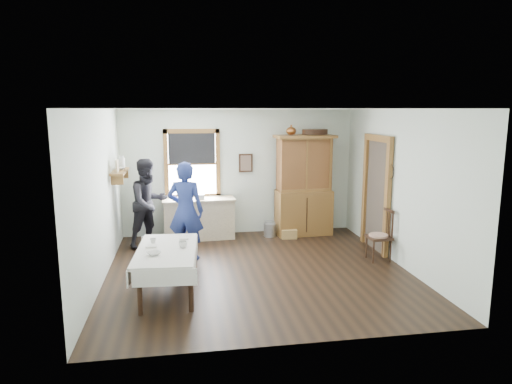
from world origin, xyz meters
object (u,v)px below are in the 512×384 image
Objects in this scene: work_counter at (199,218)px; spindle_chair at (379,235)px; dining_table at (167,271)px; china_hutch at (304,185)px; figure_dark at (149,206)px; woman_blue at (186,214)px; pail at (270,230)px; wicker_basket at (289,234)px.

spindle_chair is at bearing -34.26° from work_counter.
work_counter reaches higher than dining_table.
work_counter is 0.69× the size of china_hutch.
work_counter is 1.12m from figure_dark.
woman_blue reaches higher than dining_table.
china_hutch is at bearing 112.33° from spindle_chair.
dining_table is 3.46m from pail.
pail is 2.27m from woman_blue.
china_hutch is 1.09m from wicker_basket.
dining_table is 1.01× the size of woman_blue.
dining_table is 1.03× the size of figure_dark.
woman_blue reaches higher than pail.
china_hutch is at bearing -137.30° from woman_blue.
dining_table is at bearing -118.48° from figure_dark.
dining_table reaches higher than wicker_basket.
china_hutch is 1.33× the size of figure_dark.
china_hutch is 6.70× the size of wicker_basket.
woman_blue is (-3.42, 0.64, 0.36)m from spindle_chair.
figure_dark reaches higher than work_counter.
work_counter is 0.91× the size of woman_blue.
spindle_chair is 2.50m from pail.
china_hutch reaches higher than pail.
woman_blue is (-2.54, -1.30, -0.25)m from china_hutch.
china_hutch is at bearing -2.83° from work_counter.
wicker_basket is (-1.26, 1.66, -0.38)m from spindle_chair.
work_counter is 2.90m from dining_table.
figure_dark reaches higher than wicker_basket.
spindle_chair is (3.14, -1.95, 0.04)m from work_counter.
dining_table is at bearing -104.13° from work_counter.
woman_blue is at bearing -104.43° from work_counter.
woman_blue reaches higher than figure_dark.
pail is (-0.76, -0.07, -0.94)m from china_hutch.
work_counter is at bearing -17.27° from figure_dark.
pail is at bearing 52.68° from dining_table.
work_counter is 0.93× the size of figure_dark.
china_hutch is at bearing -31.55° from figure_dark.
figure_dark is at bearing -161.93° from work_counter.
figure_dark is (-2.50, -0.28, 0.67)m from pail.
wicker_basket is 0.20× the size of figure_dark.
figure_dark is (-4.13, 1.58, 0.34)m from spindle_chair.
dining_table is at bearing -134.14° from wicker_basket.
china_hutch is 2.29× the size of spindle_chair.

